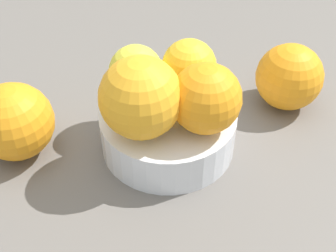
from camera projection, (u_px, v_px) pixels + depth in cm
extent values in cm
cube|color=#66605B|center=(168.00, 150.00, 52.91)|extent=(110.00, 110.00, 2.00)
cylinder|color=silver|center=(168.00, 142.00, 51.97)|extent=(9.49, 9.49, 0.80)
cylinder|color=silver|center=(168.00, 129.00, 50.59)|extent=(15.30, 15.30, 4.86)
sphere|color=yellow|center=(186.00, 65.00, 50.29)|extent=(6.23, 6.23, 6.23)
sphere|color=orange|center=(208.00, 96.00, 45.22)|extent=(7.44, 7.44, 7.44)
sphere|color=yellow|center=(136.00, 72.00, 49.49)|extent=(6.08, 6.08, 6.08)
sphere|color=#F9A823|center=(141.00, 98.00, 44.14)|extent=(8.55, 8.55, 8.55)
sphere|color=orange|center=(14.00, 122.00, 48.67)|extent=(8.70, 8.70, 8.70)
sphere|color=orange|center=(289.00, 77.00, 55.04)|extent=(8.32, 8.32, 8.32)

